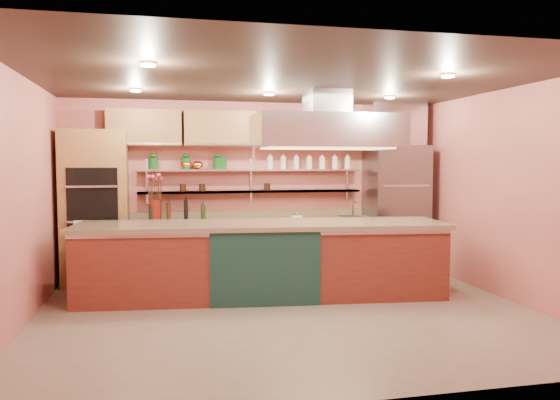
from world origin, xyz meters
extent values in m
cube|color=gray|center=(0.00, 0.00, -0.01)|extent=(6.00, 5.00, 0.02)
cube|color=black|center=(0.00, 0.00, 2.80)|extent=(6.00, 5.00, 0.02)
cube|color=#C4655C|center=(0.00, 2.50, 1.40)|extent=(6.00, 0.04, 2.80)
cube|color=#C4655C|center=(0.00, -2.50, 1.40)|extent=(6.00, 0.04, 2.80)
cube|color=#C4655C|center=(-3.00, 0.00, 1.40)|extent=(0.04, 5.00, 2.80)
cube|color=#C4655C|center=(3.00, 0.00, 1.40)|extent=(0.04, 5.00, 2.80)
cube|color=olive|center=(-2.45, 2.18, 1.15)|extent=(0.95, 0.64, 2.30)
cube|color=slate|center=(2.35, 2.14, 1.05)|extent=(0.95, 0.72, 2.10)
cube|color=tan|center=(-0.05, 2.20, 0.47)|extent=(3.84, 0.64, 0.93)
cube|color=silver|center=(-0.05, 2.37, 1.35)|extent=(3.60, 0.26, 0.03)
cube|color=silver|center=(-0.05, 2.37, 1.70)|extent=(3.60, 0.26, 0.03)
cube|color=olive|center=(0.00, 2.32, 2.35)|extent=(4.60, 0.36, 0.55)
cube|color=silver|center=(0.74, 0.88, 2.25)|extent=(2.00, 1.00, 0.45)
cube|color=#FFE5A5|center=(0.00, 0.20, 2.77)|extent=(4.00, 2.80, 0.02)
cube|color=maroon|center=(-0.16, 0.88, 0.51)|extent=(4.94, 1.57, 1.01)
cylinder|color=maroon|center=(-1.58, 2.15, 1.09)|extent=(0.22, 0.22, 0.32)
cube|color=black|center=(-1.25, 2.15, 1.07)|extent=(0.93, 0.59, 0.29)
cube|color=silver|center=(0.63, 2.15, 0.98)|extent=(0.19, 0.16, 0.09)
cylinder|color=silver|center=(1.63, 2.25, 1.05)|extent=(0.04, 0.04, 0.23)
ellipsoid|color=orange|center=(-0.92, 2.37, 1.78)|extent=(0.19, 0.19, 0.13)
cylinder|color=#0F4715|center=(-0.54, 2.37, 1.81)|extent=(0.20, 0.20, 0.19)
camera|label=1|loc=(-1.51, -6.32, 1.83)|focal=35.00mm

